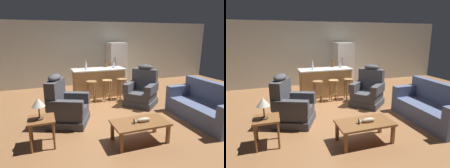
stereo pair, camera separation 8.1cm
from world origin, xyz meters
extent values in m
plane|color=brown|center=(0.00, 0.00, 0.00)|extent=(12.00, 12.00, 0.00)
cube|color=#B2B2A3|center=(0.00, 3.12, 1.30)|extent=(12.00, 0.05, 2.60)
cube|color=brown|center=(-0.09, -1.93, 0.40)|extent=(1.10, 0.60, 0.04)
cube|color=brown|center=(-0.58, -2.17, 0.19)|extent=(0.06, 0.06, 0.38)
cube|color=brown|center=(0.40, -2.17, 0.19)|extent=(0.06, 0.06, 0.38)
cube|color=brown|center=(-0.58, -1.69, 0.19)|extent=(0.06, 0.06, 0.38)
cube|color=brown|center=(0.40, -1.69, 0.19)|extent=(0.06, 0.06, 0.38)
cube|color=#4C3823|center=(-0.03, -1.95, 0.43)|extent=(0.22, 0.07, 0.01)
ellipsoid|color=tan|center=(-0.03, -1.95, 0.46)|extent=(0.28, 0.09, 0.09)
cone|color=tan|center=(-0.20, -1.95, 0.46)|extent=(0.06, 0.10, 0.10)
cube|color=#4C5675|center=(1.82, -1.54, 0.10)|extent=(0.85, 1.91, 0.20)
cube|color=#4C5675|center=(1.82, -1.54, 0.31)|extent=(0.85, 1.91, 0.22)
cube|color=#4C5675|center=(2.14, -1.54, 0.68)|extent=(0.21, 1.90, 0.52)
cube|color=#4C5675|center=(1.82, -0.69, 0.56)|extent=(0.84, 0.21, 0.28)
cube|color=#3D3D42|center=(-1.29, -0.61, 0.09)|extent=(1.11, 1.11, 0.18)
cube|color=#3D3D42|center=(-1.29, -0.61, 0.30)|extent=(1.03, 1.01, 0.24)
cube|color=#3D3D42|center=(-1.56, -0.49, 0.74)|extent=(0.52, 0.79, 0.64)
ellipsoid|color=#3D3D42|center=(-1.56, -0.49, 1.12)|extent=(0.43, 0.53, 0.16)
cube|color=#3D3D42|center=(-1.14, -0.32, 0.55)|extent=(0.80, 0.48, 0.26)
cube|color=#3D3D42|center=(-1.40, -0.92, 0.55)|extent=(0.80, 0.48, 0.26)
cube|color=#3D3D42|center=(0.92, -0.01, 0.09)|extent=(1.19, 1.19, 0.18)
cube|color=#3D3D42|center=(0.92, -0.01, 0.30)|extent=(1.10, 1.10, 0.24)
cube|color=#3D3D42|center=(1.15, 0.19, 0.74)|extent=(0.68, 0.72, 0.64)
ellipsoid|color=#3D3D42|center=(1.15, 0.19, 1.12)|extent=(0.51, 0.52, 0.16)
cube|color=#3D3D42|center=(1.13, -0.27, 0.55)|extent=(0.71, 0.67, 0.26)
cube|color=#3D3D42|center=(0.69, 0.22, 0.55)|extent=(0.71, 0.67, 0.26)
cube|color=brown|center=(-1.90, -1.45, 0.54)|extent=(0.48, 0.48, 0.04)
cylinder|color=brown|center=(-2.10, -1.65, 0.26)|extent=(0.04, 0.04, 0.52)
cylinder|color=brown|center=(-1.70, -1.65, 0.26)|extent=(0.04, 0.04, 0.52)
cylinder|color=brown|center=(-2.10, -1.25, 0.26)|extent=(0.04, 0.04, 0.52)
cylinder|color=brown|center=(-1.70, -1.25, 0.26)|extent=(0.04, 0.04, 0.52)
cylinder|color=#4C3823|center=(-1.93, -1.48, 0.58)|extent=(0.14, 0.14, 0.03)
cylinder|color=#4C3823|center=(-1.93, -1.48, 0.70)|extent=(0.02, 0.02, 0.22)
cone|color=#BCB29E|center=(-1.93, -1.48, 0.89)|extent=(0.24, 0.24, 0.16)
cube|color=#AD7F4C|center=(0.00, 1.35, 0.45)|extent=(1.71, 0.63, 0.91)
cube|color=silver|center=(0.00, 1.35, 0.93)|extent=(1.80, 0.70, 0.04)
cylinder|color=olive|center=(-0.41, 0.72, 0.66)|extent=(0.32, 0.32, 0.04)
torus|color=olive|center=(-0.41, 0.72, 0.22)|extent=(0.23, 0.23, 0.02)
cylinder|color=olive|center=(-0.51, 0.62, 0.32)|extent=(0.04, 0.04, 0.64)
cylinder|color=olive|center=(-0.31, 0.62, 0.32)|extent=(0.04, 0.04, 0.64)
cylinder|color=olive|center=(-0.51, 0.82, 0.32)|extent=(0.04, 0.04, 0.64)
cylinder|color=olive|center=(-0.31, 0.82, 0.32)|extent=(0.04, 0.04, 0.64)
cylinder|color=#A87A47|center=(0.10, 0.72, 0.66)|extent=(0.32, 0.32, 0.04)
torus|color=#A87A47|center=(0.10, 0.72, 0.22)|extent=(0.23, 0.23, 0.02)
cylinder|color=#A87A47|center=(0.00, 0.62, 0.32)|extent=(0.04, 0.04, 0.64)
cylinder|color=#A87A47|center=(0.20, 0.62, 0.32)|extent=(0.04, 0.04, 0.64)
cylinder|color=#A87A47|center=(0.00, 0.82, 0.32)|extent=(0.04, 0.04, 0.64)
cylinder|color=#A87A47|center=(0.20, 0.82, 0.32)|extent=(0.04, 0.04, 0.64)
cylinder|color=olive|center=(0.61, 0.72, 0.66)|extent=(0.32, 0.32, 0.04)
torus|color=olive|center=(0.61, 0.72, 0.22)|extent=(0.23, 0.23, 0.02)
cylinder|color=olive|center=(0.51, 0.62, 0.32)|extent=(0.04, 0.04, 0.64)
cylinder|color=olive|center=(0.71, 0.62, 0.32)|extent=(0.04, 0.04, 0.64)
cylinder|color=olive|center=(0.51, 0.82, 0.32)|extent=(0.04, 0.04, 0.64)
cylinder|color=olive|center=(0.71, 0.82, 0.32)|extent=(0.04, 0.04, 0.64)
cube|color=white|center=(1.11, 2.55, 0.88)|extent=(0.70, 0.66, 1.76)
cylinder|color=#333338|center=(0.92, 2.20, 0.97)|extent=(0.02, 0.02, 0.50)
cylinder|color=brown|center=(0.35, 1.59, 1.04)|extent=(0.09, 0.09, 0.18)
cylinder|color=brown|center=(0.35, 1.59, 1.16)|extent=(0.03, 0.03, 0.08)
cylinder|color=silver|center=(-0.45, 1.29, 1.06)|extent=(0.07, 0.07, 0.21)
cylinder|color=silver|center=(-0.45, 1.29, 1.21)|extent=(0.03, 0.03, 0.09)
cylinder|color=silver|center=(0.54, 1.32, 1.03)|extent=(0.08, 0.08, 0.16)
cylinder|color=silver|center=(0.54, 1.32, 1.14)|extent=(0.03, 0.03, 0.07)
camera|label=1|loc=(-1.81, -5.13, 2.07)|focal=32.00mm
camera|label=2|loc=(-1.74, -5.16, 2.07)|focal=32.00mm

